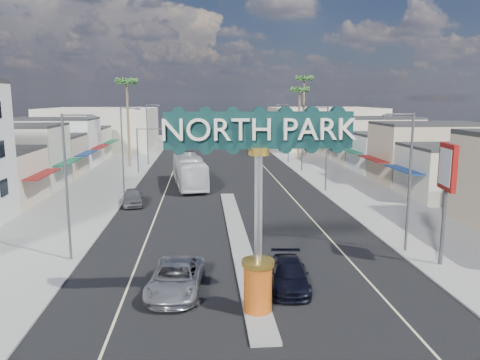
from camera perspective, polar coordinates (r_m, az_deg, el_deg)
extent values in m
plane|color=gray|center=(49.24, -1.65, -1.63)|extent=(160.00, 160.00, 0.00)
cube|color=black|center=(49.24, -1.65, -1.62)|extent=(20.00, 120.00, 0.01)
cube|color=gray|center=(33.72, -0.24, -6.94)|extent=(1.30, 30.00, 0.16)
cube|color=gray|center=(50.51, -17.73, -1.74)|extent=(8.00, 120.00, 0.12)
cube|color=gray|center=(51.85, 13.99, -1.27)|extent=(8.00, 120.00, 0.12)
cube|color=beige|center=(65.23, -23.90, 3.04)|extent=(12.00, 42.00, 6.00)
cube|color=#B7B29E|center=(67.00, 18.72, 3.53)|extent=(12.00, 42.00, 6.00)
cube|color=#B7B29E|center=(95.39, -16.51, 6.00)|extent=(20.00, 20.00, 8.00)
cube|color=beige|center=(96.51, 10.15, 6.30)|extent=(20.00, 20.00, 8.00)
cylinder|color=#CA420F|center=(22.08, 2.19, -13.03)|extent=(1.30, 1.30, 2.20)
cylinder|color=gold|center=(21.63, 2.21, -10.04)|extent=(1.50, 1.50, 0.25)
cylinder|color=#B7B7BC|center=(20.90, 2.26, -3.52)|extent=(0.36, 0.36, 4.80)
cylinder|color=gold|center=(20.46, 2.31, 3.52)|extent=(0.90, 0.90, 0.35)
cube|color=#0E2B2A|center=(20.37, 2.32, 6.10)|extent=(8.20, 0.50, 1.60)
cylinder|color=#47474C|center=(63.14, -12.38, 3.46)|extent=(0.18, 0.18, 6.00)
cylinder|color=#47474C|center=(62.60, -10.19, 6.15)|extent=(5.00, 0.12, 0.12)
cube|color=black|center=(62.47, -8.35, 5.73)|extent=(0.32, 0.32, 1.00)
sphere|color=red|center=(62.27, -8.36, 6.01)|extent=(0.22, 0.22, 0.22)
cylinder|color=#47474C|center=(63.99, 7.58, 3.69)|extent=(0.18, 0.18, 6.00)
cylinder|color=#47474C|center=(63.26, 5.41, 6.30)|extent=(5.00, 0.12, 0.12)
cube|color=black|center=(62.98, 3.60, 5.85)|extent=(0.32, 0.32, 1.00)
sphere|color=red|center=(62.78, 3.63, 6.13)|extent=(0.22, 0.22, 0.22)
cylinder|color=#47474C|center=(29.82, -20.38, -1.06)|extent=(0.16, 0.16, 9.00)
cylinder|color=#47474C|center=(29.11, -19.19, 7.48)|extent=(1.80, 0.10, 0.10)
cube|color=#47474C|center=(28.93, -17.63, 7.36)|extent=(0.50, 0.22, 0.15)
cylinder|color=#47474C|center=(49.16, -14.14, 3.37)|extent=(0.16, 0.16, 9.00)
cylinder|color=#47474C|center=(48.73, -13.30, 8.54)|extent=(1.80, 0.10, 0.10)
cube|color=#47474C|center=(48.62, -12.36, 8.45)|extent=(0.50, 0.22, 0.15)
cylinder|color=#47474C|center=(70.86, -11.24, 5.40)|extent=(0.16, 0.16, 9.00)
cylinder|color=#47474C|center=(70.56, -10.63, 8.98)|extent=(1.80, 0.10, 0.10)
cube|color=#47474C|center=(70.48, -9.97, 8.92)|extent=(0.50, 0.22, 0.15)
cylinder|color=#47474C|center=(31.51, 19.94, -0.47)|extent=(0.16, 0.16, 9.00)
cylinder|color=#47474C|center=(30.70, 18.88, 7.60)|extent=(1.80, 0.10, 0.10)
cube|color=#47474C|center=(30.40, 17.48, 7.47)|extent=(0.50, 0.22, 0.15)
cylinder|color=#47474C|center=(50.20, 10.52, 3.63)|extent=(0.16, 0.16, 9.00)
cylinder|color=#47474C|center=(49.70, 9.66, 8.68)|extent=(1.80, 0.10, 0.10)
cube|color=#47474C|center=(49.51, 8.75, 8.59)|extent=(0.50, 0.22, 0.15)
cylinder|color=#47474C|center=(71.58, 5.95, 5.58)|extent=(0.16, 0.16, 9.00)
cylinder|color=#47474C|center=(71.23, 5.29, 9.12)|extent=(1.80, 0.10, 0.10)
cube|color=#47474C|center=(71.10, 4.65, 9.04)|extent=(0.50, 0.22, 0.15)
cylinder|color=brown|center=(69.10, -13.46, 6.46)|extent=(0.36, 0.36, 12.00)
cylinder|color=brown|center=(75.90, 7.20, 6.56)|extent=(0.36, 0.36, 11.00)
cylinder|color=brown|center=(82.12, 7.74, 7.50)|extent=(0.36, 0.36, 13.00)
imported|color=#A5A5A9|center=(24.71, -7.81, -11.75)|extent=(3.12, 5.83, 1.56)
imported|color=black|center=(25.27, 5.97, -11.39)|extent=(2.41, 4.99, 1.40)
imported|color=slate|center=(44.76, -12.92, -2.04)|extent=(2.42, 4.76, 1.55)
imported|color=silver|center=(53.27, -6.19, 1.06)|extent=(4.37, 12.50, 3.41)
cylinder|color=#47474C|center=(30.09, 23.51, -5.34)|extent=(0.23, 0.23, 4.50)
cube|color=maroon|center=(29.40, 23.99, 1.46)|extent=(0.61, 2.27, 2.70)
cube|color=white|center=(29.35, 23.70, 1.46)|extent=(0.29, 1.78, 2.14)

